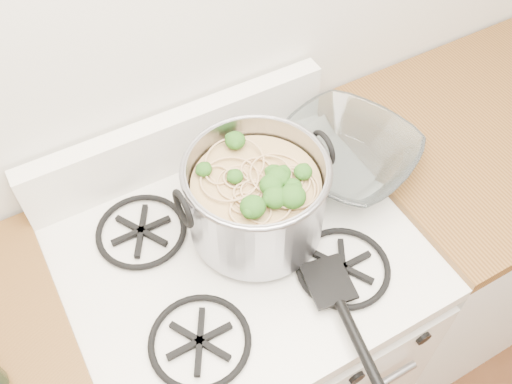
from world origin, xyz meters
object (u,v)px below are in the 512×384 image
object	(u,v)px
stock_pot	(256,199)
spatula	(329,280)
gas_range	(244,340)
glass_bowl	(344,161)

from	to	relation	value
stock_pot	spatula	size ratio (longest dim) A/B	1.08
stock_pot	spatula	world-z (taller)	stock_pot
spatula	gas_range	bearing A→B (deg)	136.04
stock_pot	spatula	distance (m)	0.23
spatula	glass_bowl	xyz separation A→B (m)	(0.21, 0.25, 0.00)
glass_bowl	stock_pot	bearing A→B (deg)	-169.66
gas_range	stock_pot	size ratio (longest dim) A/B	2.77
stock_pot	glass_bowl	bearing A→B (deg)	10.34
stock_pot	glass_bowl	world-z (taller)	stock_pot
stock_pot	glass_bowl	xyz separation A→B (m)	(0.27, 0.05, -0.08)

